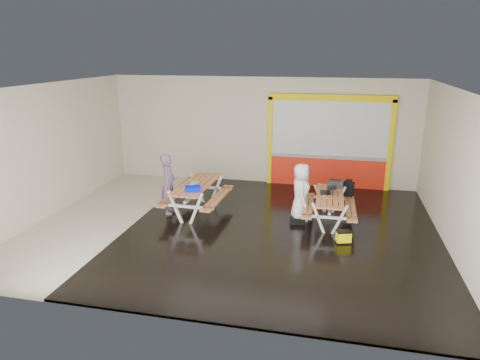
% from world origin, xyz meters
% --- Properties ---
extents(room, '(10.02, 8.02, 3.52)m').
position_xyz_m(room, '(0.00, 0.00, 1.75)').
color(room, beige).
rests_on(room, ground).
extents(deck, '(7.50, 7.98, 0.05)m').
position_xyz_m(deck, '(1.25, 0.00, 0.03)').
color(deck, black).
rests_on(deck, room).
extents(kiosk, '(3.88, 0.16, 3.00)m').
position_xyz_m(kiosk, '(2.20, 3.93, 1.44)').
color(kiosk, red).
rests_on(kiosk, room).
extents(picnic_table_left, '(1.55, 2.23, 0.87)m').
position_xyz_m(picnic_table_left, '(-1.17, 0.76, 0.66)').
color(picnic_table_left, '#B47143').
rests_on(picnic_table_left, deck).
extents(picnic_table_right, '(1.36, 1.96, 0.78)m').
position_xyz_m(picnic_table_right, '(2.36, 0.82, 0.59)').
color(picnic_table_right, '#B47143').
rests_on(picnic_table_right, deck).
extents(person_left, '(0.49, 0.65, 1.62)m').
position_xyz_m(person_left, '(-1.84, 0.45, 0.90)').
color(person_left, '#6F4E6A').
rests_on(person_left, deck).
extents(person_right, '(0.59, 0.80, 1.51)m').
position_xyz_m(person_right, '(1.63, 0.79, 0.81)').
color(person_right, white).
rests_on(person_right, deck).
extents(laptop_left, '(0.37, 0.33, 0.16)m').
position_xyz_m(laptop_left, '(-1.21, 0.39, 0.92)').
color(laptop_left, silver).
rests_on(laptop_left, picnic_table_left).
extents(laptop_right, '(0.42, 0.38, 0.17)m').
position_xyz_m(laptop_right, '(2.29, 1.00, 0.83)').
color(laptop_right, black).
rests_on(laptop_right, picnic_table_right).
extents(blue_pouch, '(0.46, 0.39, 0.12)m').
position_xyz_m(blue_pouch, '(-1.07, 0.14, 0.92)').
color(blue_pouch, '#0012F1').
rests_on(blue_pouch, picnic_table_left).
extents(toolbox, '(0.41, 0.21, 0.24)m').
position_xyz_m(toolbox, '(2.47, 1.48, 0.87)').
color(toolbox, black).
rests_on(toolbox, picnic_table_right).
extents(backpack, '(0.31, 0.24, 0.45)m').
position_xyz_m(backpack, '(2.84, 1.76, 0.71)').
color(backpack, black).
rests_on(backpack, picnic_table_right).
extents(dark_case, '(0.41, 0.33, 0.14)m').
position_xyz_m(dark_case, '(1.59, 0.57, 0.12)').
color(dark_case, black).
rests_on(dark_case, deck).
extents(fluke_bag, '(0.39, 0.31, 0.29)m').
position_xyz_m(fluke_bag, '(2.73, -0.40, 0.19)').
color(fluke_bag, black).
rests_on(fluke_bag, deck).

